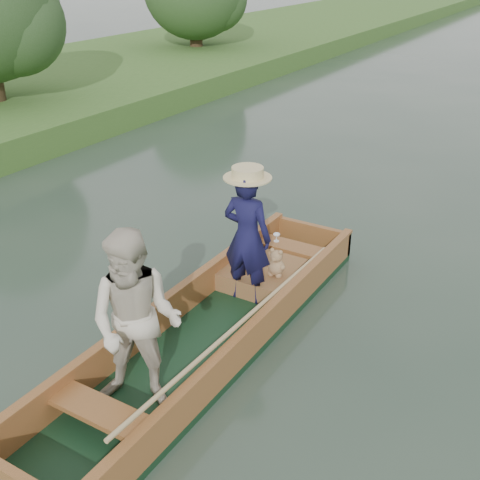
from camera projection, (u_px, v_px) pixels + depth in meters
The scene contains 3 objects.
ground at pixel (211, 343), 6.30m from camera, with size 120.00×120.00×0.00m, color #283D30.
trees_far at pixel (395, 14), 12.40m from camera, with size 22.85×13.60×4.31m.
punt at pixel (198, 305), 5.90m from camera, with size 1.12×5.00×1.75m.
Camera 1 is at (2.94, -4.28, 3.74)m, focal length 45.00 mm.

